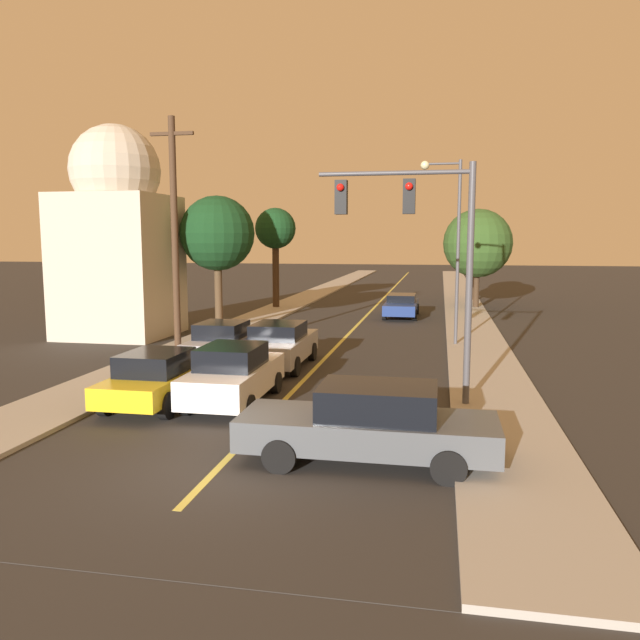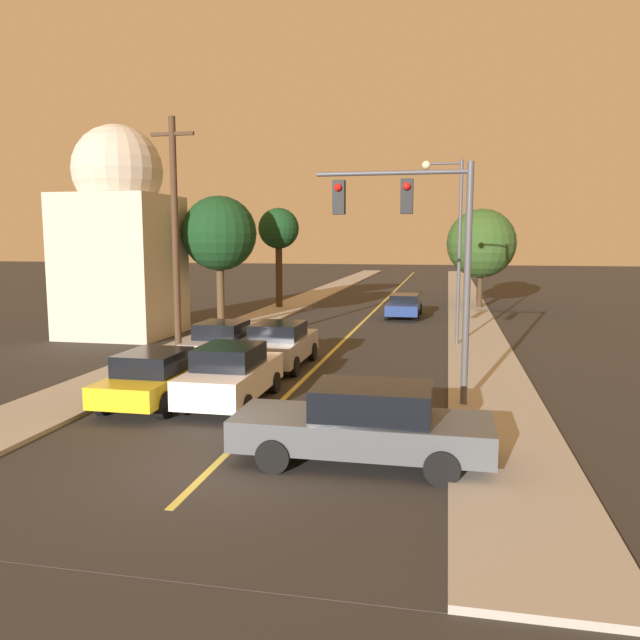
% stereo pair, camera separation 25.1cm
% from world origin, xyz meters
% --- Properties ---
extents(ground_plane, '(200.00, 200.00, 0.00)m').
position_xyz_m(ground_plane, '(0.00, 0.00, 0.00)').
color(ground_plane, '#2D2B28').
extents(road_surface, '(9.11, 80.00, 0.01)m').
position_xyz_m(road_surface, '(0.00, 36.00, 0.01)').
color(road_surface, '#2D2B28').
rests_on(road_surface, ground).
extents(sidewalk_left, '(2.50, 80.00, 0.12)m').
position_xyz_m(sidewalk_left, '(-5.80, 36.00, 0.06)').
color(sidewalk_left, '#9E998E').
rests_on(sidewalk_left, ground).
extents(sidewalk_right, '(2.50, 80.00, 0.12)m').
position_xyz_m(sidewalk_right, '(5.80, 36.00, 0.06)').
color(sidewalk_right, '#9E998E').
rests_on(sidewalk_right, ground).
extents(car_near_lane_front, '(1.87, 4.35, 1.64)m').
position_xyz_m(car_near_lane_front, '(-1.28, 4.72, 0.82)').
color(car_near_lane_front, white).
rests_on(car_near_lane_front, ground).
extents(car_near_lane_second, '(1.98, 4.50, 1.59)m').
position_xyz_m(car_near_lane_second, '(-1.28, 9.69, 0.82)').
color(car_near_lane_second, '#A5A8B2').
rests_on(car_near_lane_second, ground).
extents(car_outer_lane_front, '(1.89, 4.38, 1.48)m').
position_xyz_m(car_outer_lane_front, '(-3.28, 4.27, 0.76)').
color(car_outer_lane_front, gold).
rests_on(car_outer_lane_front, ground).
extents(car_outer_lane_second, '(1.87, 4.02, 1.60)m').
position_xyz_m(car_outer_lane_second, '(-3.28, 9.49, 0.80)').
color(car_outer_lane_second, '#A5A8B2').
rests_on(car_outer_lane_second, ground).
extents(car_far_oncoming, '(1.90, 5.05, 1.31)m').
position_xyz_m(car_far_oncoming, '(2.05, 24.85, 0.70)').
color(car_far_oncoming, navy).
rests_on(car_far_oncoming, ground).
extents(car_crossing_right, '(5.15, 1.99, 1.61)m').
position_xyz_m(car_crossing_right, '(2.90, 0.88, 0.81)').
color(car_crossing_right, '#474C51').
rests_on(car_crossing_right, ground).
extents(traffic_signal_mast, '(4.09, 0.42, 6.33)m').
position_xyz_m(traffic_signal_mast, '(3.69, 5.51, 4.61)').
color(traffic_signal_mast, '#47474C').
rests_on(traffic_signal_mast, ground).
extents(streetlamp_right, '(1.67, 0.36, 7.57)m').
position_xyz_m(streetlamp_right, '(4.54, 15.28, 4.92)').
color(streetlamp_right, '#47474C').
rests_on(streetlamp_right, ground).
extents(utility_pole_left, '(1.60, 0.24, 8.63)m').
position_xyz_m(utility_pole_left, '(-5.15, 9.87, 4.60)').
color(utility_pole_left, '#422D1E').
rests_on(utility_pole_left, ground).
extents(tree_left_near, '(2.60, 2.60, 6.34)m').
position_xyz_m(tree_left_near, '(-6.21, 27.75, 5.04)').
color(tree_left_near, '#3D2B1C').
rests_on(tree_left_near, ground).
extents(tree_left_far, '(3.59, 3.59, 6.43)m').
position_xyz_m(tree_left_far, '(-6.38, 17.54, 4.73)').
color(tree_left_far, '#4C3823').
rests_on(tree_left_far, ground).
extents(tree_right_near, '(2.93, 2.93, 5.92)m').
position_xyz_m(tree_right_near, '(6.66, 35.25, 4.55)').
color(tree_right_near, '#3D2B1C').
rests_on(tree_right_near, ground).
extents(tree_right_far, '(4.37, 4.37, 6.29)m').
position_xyz_m(tree_right_far, '(6.52, 30.16, 4.21)').
color(tree_right_far, '#3D2B1C').
rests_on(tree_right_far, ground).
extents(domed_building_left, '(4.66, 4.66, 9.61)m').
position_xyz_m(domed_building_left, '(-10.38, 15.38, 4.63)').
color(domed_building_left, '#BCB29E').
rests_on(domed_building_left, ground).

